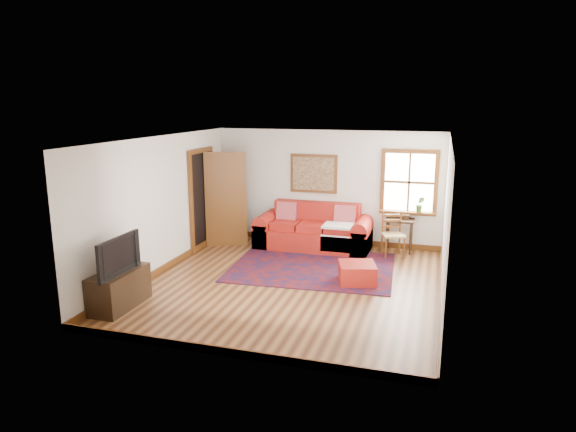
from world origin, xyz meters
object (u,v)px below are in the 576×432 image
(red_leather_sofa, at_px, (314,233))
(side_table, at_px, (400,225))
(ladder_back_chair, at_px, (393,233))
(media_cabinet, at_px, (119,289))
(red_ottoman, at_px, (357,273))

(red_leather_sofa, distance_m, side_table, 1.82)
(ladder_back_chair, xyz_separation_m, media_cabinet, (-3.76, -3.90, -0.21))
(side_table, distance_m, media_cabinet, 5.76)
(side_table, height_order, ladder_back_chair, ladder_back_chair)
(red_leather_sofa, xyz_separation_m, ladder_back_chair, (1.68, -0.14, 0.18))
(red_ottoman, relative_size, ladder_back_chair, 0.67)
(side_table, bearing_deg, red_leather_sofa, -172.93)
(red_ottoman, xyz_separation_m, ladder_back_chair, (0.43, 1.78, 0.32))
(red_leather_sofa, relative_size, red_ottoman, 3.96)
(red_leather_sofa, height_order, ladder_back_chair, red_leather_sofa)
(ladder_back_chair, bearing_deg, red_leather_sofa, 175.20)
(red_ottoman, bearing_deg, media_cabinet, -163.48)
(red_ottoman, height_order, side_table, side_table)
(side_table, bearing_deg, media_cabinet, -132.21)
(red_ottoman, bearing_deg, red_leather_sofa, 107.18)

